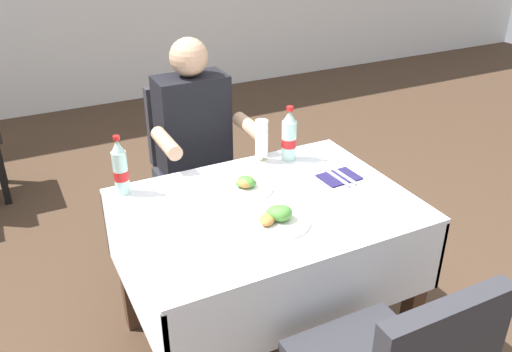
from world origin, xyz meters
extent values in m
plane|color=#473323|center=(0.00, 0.00, 0.00)|extent=(11.00, 11.00, 0.00)
cube|color=white|center=(-0.15, 0.16, 0.73)|extent=(1.18, 0.86, 0.02)
cube|color=white|center=(-0.15, -0.26, 0.56)|extent=(1.18, 0.02, 0.32)
cube|color=white|center=(-0.15, 0.58, 0.56)|extent=(1.18, 0.02, 0.32)
cube|color=white|center=(-0.73, 0.16, 0.56)|extent=(0.02, 0.86, 0.32)
cube|color=white|center=(0.43, 0.16, 0.56)|extent=(0.02, 0.86, 0.32)
cube|color=#472D1E|center=(0.38, -0.21, 0.36)|extent=(0.07, 0.07, 0.72)
cube|color=#472D1E|center=(-0.67, 0.53, 0.36)|extent=(0.07, 0.07, 0.72)
cube|color=#472D1E|center=(0.38, 0.53, 0.36)|extent=(0.07, 0.07, 0.72)
cube|color=#2D2D33|center=(-0.15, 0.89, 0.49)|extent=(0.44, 0.44, 0.08)
cube|color=#2D2D33|center=(-0.15, 1.14, 0.75)|extent=(0.42, 0.06, 0.44)
cube|color=black|center=(-0.32, 0.72, 0.23)|extent=(0.04, 0.04, 0.45)
cube|color=black|center=(0.02, 0.72, 0.23)|extent=(0.04, 0.04, 0.45)
cube|color=black|center=(-0.32, 1.06, 0.23)|extent=(0.04, 0.04, 0.45)
cube|color=black|center=(0.02, 1.06, 0.23)|extent=(0.04, 0.04, 0.45)
cylinder|color=#282D42|center=(-0.26, 0.69, 0.23)|extent=(0.10, 0.10, 0.45)
cylinder|color=#282D42|center=(-0.10, 0.69, 0.23)|extent=(0.10, 0.10, 0.45)
cube|color=#282D42|center=(-0.18, 0.85, 0.51)|extent=(0.34, 0.36, 0.12)
cube|color=black|center=(-0.18, 0.93, 0.82)|extent=(0.36, 0.20, 0.50)
sphere|color=tan|center=(-0.18, 0.93, 1.17)|extent=(0.19, 0.19, 0.19)
cylinder|color=tan|center=(-0.39, 0.70, 0.85)|extent=(0.07, 0.26, 0.07)
cylinder|color=tan|center=(0.04, 0.70, 0.85)|extent=(0.07, 0.26, 0.07)
cylinder|color=white|center=(-0.17, 0.01, 0.75)|extent=(0.25, 0.25, 0.01)
ellipsoid|color=#B77A38|center=(-0.22, 0.01, 0.77)|extent=(0.09, 0.10, 0.03)
ellipsoid|color=#4C8E38|center=(-0.16, 0.01, 0.78)|extent=(0.10, 0.09, 0.06)
ellipsoid|color=#4C8E38|center=(-0.17, 0.02, 0.78)|extent=(0.12, 0.12, 0.05)
cylinder|color=white|center=(-0.17, 0.31, 0.75)|extent=(0.23, 0.23, 0.01)
ellipsoid|color=#B77A38|center=(-0.17, 0.31, 0.78)|extent=(0.11, 0.11, 0.05)
ellipsoid|color=#4C8E38|center=(-0.17, 0.31, 0.77)|extent=(0.11, 0.09, 0.03)
ellipsoid|color=#4C8E38|center=(-0.17, 0.31, 0.78)|extent=(0.09, 0.10, 0.05)
cylinder|color=white|center=(0.01, 0.52, 0.74)|extent=(0.07, 0.07, 0.01)
cylinder|color=white|center=(0.01, 0.52, 0.76)|extent=(0.02, 0.02, 0.03)
cylinder|color=white|center=(0.01, 0.52, 0.86)|extent=(0.06, 0.06, 0.17)
cylinder|color=gold|center=(0.01, 0.52, 0.82)|extent=(0.06, 0.06, 0.10)
cylinder|color=silver|center=(0.14, 0.49, 0.84)|extent=(0.07, 0.07, 0.19)
cylinder|color=red|center=(0.14, 0.49, 0.83)|extent=(0.07, 0.07, 0.04)
cone|color=silver|center=(0.14, 0.49, 0.96)|extent=(0.06, 0.06, 0.05)
cylinder|color=red|center=(0.14, 0.49, 1.00)|extent=(0.03, 0.03, 0.02)
cylinder|color=silver|center=(-0.65, 0.51, 0.84)|extent=(0.06, 0.06, 0.19)
cylinder|color=red|center=(-0.65, 0.51, 0.83)|extent=(0.06, 0.06, 0.04)
cone|color=silver|center=(-0.65, 0.51, 0.96)|extent=(0.06, 0.06, 0.05)
cylinder|color=red|center=(-0.65, 0.51, 1.00)|extent=(0.03, 0.03, 0.02)
cube|color=#231E4C|center=(0.25, 0.22, 0.75)|extent=(0.18, 0.14, 0.01)
cube|color=silver|center=(0.23, 0.21, 0.75)|extent=(0.02, 0.19, 0.01)
cube|color=silver|center=(0.26, 0.22, 0.75)|extent=(0.02, 0.19, 0.01)
cube|color=black|center=(-1.12, 2.06, 0.23)|extent=(0.04, 0.04, 0.45)
camera|label=1|loc=(-1.04, -1.52, 1.87)|focal=37.99mm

